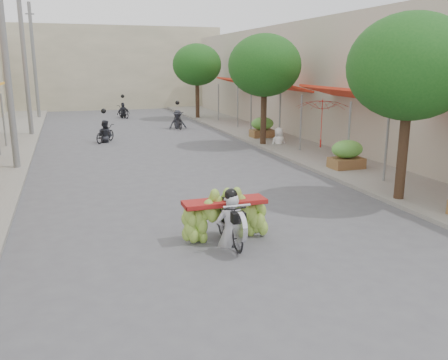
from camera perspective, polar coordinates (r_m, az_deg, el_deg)
ground at (r=8.63m, az=7.91°, el=-13.09°), size 120.00×120.00×0.00m
sidewalk_right at (r=24.55m, az=7.25°, el=4.77°), size 4.00×60.00×0.12m
shophouse_row_right at (r=25.99m, az=18.62°, el=11.19°), size 9.77×40.00×6.00m
far_building at (r=45.00m, az=-14.23°, el=12.95°), size 20.00×6.00×7.00m
utility_pole_mid at (r=18.96m, az=-24.78°, el=13.04°), size 0.60×0.24×8.00m
utility_pole_far at (r=27.93m, az=-22.86°, el=13.09°), size 0.60×0.24×8.00m
utility_pole_back at (r=36.91m, az=-21.88°, el=13.11°), size 0.60×0.24×8.00m
street_tree_near at (r=14.04m, az=21.51°, el=12.49°), size 3.40×3.40×5.25m
street_tree_mid at (r=22.68m, az=4.90°, el=13.54°), size 3.40×3.40×5.25m
street_tree_far at (r=34.05m, az=-3.27°, el=13.66°), size 3.40×3.40×5.25m
produce_crate_mid at (r=18.03m, az=14.57°, el=3.26°), size 1.20×0.88×1.16m
produce_crate_far at (r=25.04m, az=4.65°, el=6.52°), size 1.20×0.88×1.16m
banana_motorbike at (r=10.42m, az=0.47°, el=-3.83°), size 2.20×1.84×2.19m
market_umbrella at (r=19.11m, az=11.93°, el=9.64°), size 2.81×2.81×1.96m
pedestrian at (r=23.00m, az=6.64°, el=6.29°), size 0.77×0.46×1.56m
bg_motorbike_a at (r=24.71m, az=-14.18°, el=6.14°), size 1.36×1.63×1.95m
bg_motorbike_b at (r=29.19m, az=-5.60°, el=7.76°), size 1.07×1.90×1.95m
bg_motorbike_c at (r=35.61m, az=-12.04°, el=8.57°), size 1.08×1.71×1.95m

